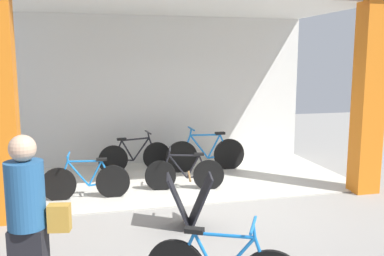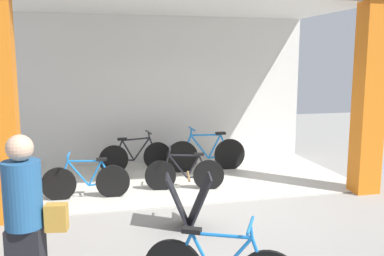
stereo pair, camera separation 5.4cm
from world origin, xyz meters
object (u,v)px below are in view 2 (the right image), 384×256
Objects in this scene: bicycle_inside_2 at (86,181)px; pedestrian_0 at (26,227)px; bicycle_inside_1 at (185,174)px; bicycle_inside_3 at (136,156)px; sandwich_board_sign at (189,201)px; bicycle_inside_0 at (206,154)px.

pedestrian_0 is (-0.48, -3.34, 0.57)m from bicycle_inside_2.
pedestrian_0 reaches higher than bicycle_inside_2.
bicycle_inside_1 is 1.72m from bicycle_inside_2.
bicycle_inside_3 is at bearing 57.97° from bicycle_inside_2.
bicycle_inside_2 is 1.93× the size of sandwich_board_sign.
sandwich_board_sign is (1.41, -1.56, 0.05)m from bicycle_inside_2.
bicycle_inside_1 is 1.68m from sandwich_board_sign.
bicycle_inside_0 is 1.12× the size of bicycle_inside_3.
pedestrian_0 reaches higher than bicycle_inside_3.
bicycle_inside_3 reaches higher than bicycle_inside_2.
bicycle_inside_1 is at bearing 3.16° from bicycle_inside_2.
bicycle_inside_3 reaches higher than bicycle_inside_1.
bicycle_inside_3 is at bearing 115.74° from bicycle_inside_1.
bicycle_inside_0 is at bearing 58.56° from bicycle_inside_1.
pedestrian_0 is (-2.20, -3.44, 0.57)m from bicycle_inside_1.
pedestrian_0 is at bearing -122.59° from bicycle_inside_1.
bicycle_inside_3 is (-1.46, 0.30, -0.04)m from bicycle_inside_0.
bicycle_inside_2 is at bearing -152.18° from bicycle_inside_0.
bicycle_inside_0 is 2.78m from bicycle_inside_2.
bicycle_inside_2 reaches higher than sandwich_board_sign.
bicycle_inside_2 is 2.10m from sandwich_board_sign.
bicycle_inside_1 is at bearing -64.26° from bicycle_inside_3.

